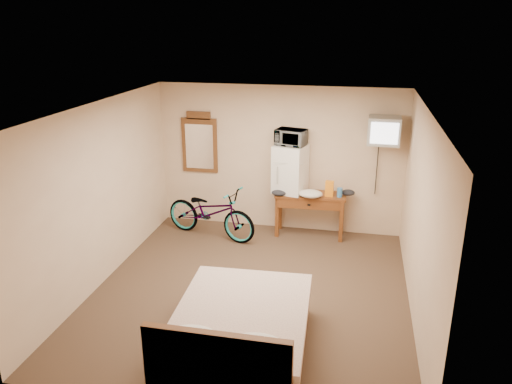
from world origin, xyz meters
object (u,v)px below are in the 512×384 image
Objects in this scene: blue_cup at (340,192)px; crt_television at (384,131)px; wall_mirror at (200,143)px; bed at (240,333)px; desk at (310,202)px; mini_fridge at (290,169)px; bicycle at (211,212)px; microwave at (291,137)px.

crt_television is (0.62, 0.04, 1.05)m from blue_cup.
wall_mirror is 4.15m from bed.
mini_fridge reaches higher than desk.
desk is at bearing 83.21° from bed.
mini_fridge reaches higher than blue_cup.
desk is 1.68m from crt_television.
crt_television is 3.11m from bicycle.
microwave is 3.72m from bed.
bicycle is (-2.74, -0.38, -1.44)m from crt_television.
blue_cup is 0.08× the size of bed.
blue_cup is at bearing -65.07° from bicycle.
crt_television is 0.30× the size of bed.
bed reaches higher than bicycle.
microwave is 3.11× the size of blue_cup.
blue_cup is 2.18m from bicycle.
wall_mirror reaches higher than microwave.
blue_cup is at bearing -6.77° from wall_mirror.
mini_fridge is 1.63m from crt_television.
wall_mirror is 1.25m from bicycle.
microwave is (0.00, 0.00, 0.54)m from mini_fridge.
crt_television is at bearing 3.87° from blue_cup.
blue_cup is 0.14× the size of wall_mirror.
mini_fridge is at bearing -7.13° from wall_mirror.
mini_fridge is at bearing -109.59° from microwave.
blue_cup is (0.84, -0.09, -0.87)m from microwave.
mini_fridge is 0.90m from blue_cup.
blue_cup is at bearing 8.06° from microwave.
crt_television is (1.46, -0.05, 0.72)m from mini_fridge.
crt_television is at bearing -1.83° from mini_fridge.
bicycle is (-2.12, -0.34, -0.38)m from blue_cup.
microwave is 1.47m from crt_television.
bicycle is 0.85× the size of bed.
wall_mirror reaches higher than bicycle.
blue_cup is 2.57m from wall_mirror.
crt_television is (1.10, 0.02, 1.27)m from desk.
blue_cup is at bearing -6.05° from mini_fridge.
desk is 1.11× the size of wall_mirror.
wall_mirror is (-1.64, 0.20, 0.31)m from mini_fridge.
bed is at bearing -141.93° from bicycle.
microwave is 0.28× the size of bicycle.
wall_mirror reaches higher than blue_cup.
mini_fridge is 1.52m from bicycle.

